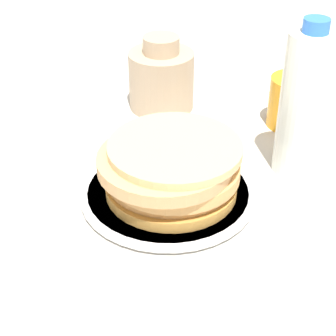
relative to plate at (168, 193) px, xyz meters
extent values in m
plane|color=#BCB7AD|center=(0.01, 0.01, -0.01)|extent=(4.00, 4.00, 0.00)
cylinder|color=white|center=(0.00, 0.00, 0.00)|extent=(0.22, 0.22, 0.01)
cylinder|color=white|center=(0.00, 0.00, 0.00)|extent=(0.23, 0.23, 0.01)
cylinder|color=#BE863B|center=(0.00, 0.00, 0.01)|extent=(0.17, 0.17, 0.01)
cylinder|color=#B67E43|center=(-0.01, 0.00, 0.03)|extent=(0.17, 0.17, 0.01)
cylinder|color=tan|center=(-0.01, 0.00, 0.04)|extent=(0.17, 0.17, 0.02)
cylinder|color=tan|center=(0.00, 0.00, 0.06)|extent=(0.17, 0.17, 0.02)
cylinder|color=#DEB177|center=(-0.01, 0.00, 0.07)|extent=(0.17, 0.17, 0.01)
cylinder|color=orange|center=(-0.28, -0.03, 0.03)|extent=(0.08, 0.08, 0.08)
cylinder|color=tan|center=(-0.16, -0.21, 0.04)|extent=(0.11, 0.11, 0.10)
cylinder|color=tan|center=(-0.16, -0.21, 0.11)|extent=(0.06, 0.06, 0.03)
cylinder|color=silver|center=(-0.19, 0.06, 0.10)|extent=(0.07, 0.07, 0.21)
cylinder|color=blue|center=(-0.19, 0.06, 0.21)|extent=(0.03, 0.03, 0.02)
camera|label=1|loc=(0.38, 0.47, 0.45)|focal=60.00mm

